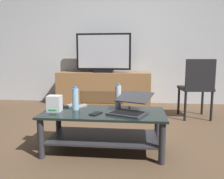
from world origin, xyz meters
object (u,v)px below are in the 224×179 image
(soundbar_remote, at_px, (81,106))
(router_box, at_px, (54,103))
(water_bottle_far, at_px, (118,96))
(cell_phone, at_px, (96,114))
(media_cabinet, at_px, (104,89))
(dining_chair, at_px, (197,85))
(laptop, at_px, (130,106))
(water_bottle_near, at_px, (75,99))
(tv_remote, at_px, (69,105))
(television, at_px, (103,54))
(coffee_table, at_px, (104,124))

(soundbar_remote, bearing_deg, router_box, -102.07)
(water_bottle_far, distance_m, cell_phone, 0.39)
(media_cabinet, xyz_separation_m, soundbar_remote, (0.04, -2.01, 0.09))
(dining_chair, relative_size, water_bottle_far, 3.53)
(media_cabinet, xyz_separation_m, laptop, (0.58, -2.21, 0.15))
(dining_chair, xyz_separation_m, cell_phone, (-1.27, -1.42, -0.11))
(water_bottle_near, xyz_separation_m, cell_phone, (0.24, -0.15, -0.11))
(water_bottle_near, distance_m, water_bottle_far, 0.45)
(soundbar_remote, bearing_deg, media_cabinet, 122.62)
(water_bottle_far, xyz_separation_m, tv_remote, (-0.53, -0.01, -0.11))
(media_cabinet, bearing_deg, cell_phone, -83.70)
(television, xyz_separation_m, water_bottle_far, (0.44, -1.95, -0.46))
(media_cabinet, xyz_separation_m, water_bottle_far, (0.44, -1.98, 0.21))
(dining_chair, bearing_deg, television, 150.81)
(media_cabinet, relative_size, tv_remote, 11.11)
(laptop, bearing_deg, television, 104.78)
(cell_phone, relative_size, soundbar_remote, 0.88)
(router_box, bearing_deg, soundbar_remote, 46.33)
(dining_chair, relative_size, cell_phone, 6.43)
(coffee_table, height_order, dining_chair, dining_chair)
(router_box, xyz_separation_m, water_bottle_near, (0.19, 0.09, 0.03))
(coffee_table, distance_m, media_cabinet, 2.22)
(water_bottle_far, bearing_deg, water_bottle_near, -158.87)
(laptop, distance_m, soundbar_remote, 0.58)
(coffee_table, distance_m, cell_phone, 0.17)
(coffee_table, height_order, cell_phone, cell_phone)
(water_bottle_far, bearing_deg, soundbar_remote, -175.13)
(coffee_table, xyz_separation_m, water_bottle_near, (-0.30, 0.05, 0.24))
(water_bottle_far, height_order, cell_phone, water_bottle_far)
(router_box, bearing_deg, media_cabinet, 85.54)
(television, xyz_separation_m, water_bottle_near, (0.01, -2.12, -0.47))
(water_bottle_near, xyz_separation_m, tv_remote, (-0.11, 0.15, -0.10))
(water_bottle_far, xyz_separation_m, cell_phone, (-0.19, -0.32, -0.12))
(laptop, distance_m, water_bottle_near, 0.57)
(water_bottle_near, distance_m, tv_remote, 0.21)
(cell_phone, bearing_deg, water_bottle_far, 82.16)
(tv_remote, bearing_deg, dining_chair, 68.31)
(laptop, bearing_deg, cell_phone, -164.92)
(coffee_table, relative_size, tv_remote, 7.50)
(tv_remote, bearing_deg, media_cabinet, 121.09)
(television, distance_m, water_bottle_near, 2.17)
(media_cabinet, relative_size, water_bottle_far, 6.97)
(coffee_table, xyz_separation_m, tv_remote, (-0.41, 0.21, 0.13))
(dining_chair, distance_m, soundbar_remote, 1.88)
(coffee_table, height_order, media_cabinet, media_cabinet)
(tv_remote, bearing_deg, television, 121.06)
(media_cabinet, distance_m, dining_chair, 1.77)
(media_cabinet, xyz_separation_m, television, (0.00, -0.02, 0.67))
(water_bottle_near, xyz_separation_m, water_bottle_far, (0.42, 0.16, 0.01))
(coffee_table, xyz_separation_m, soundbar_remote, (-0.28, 0.18, 0.13))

